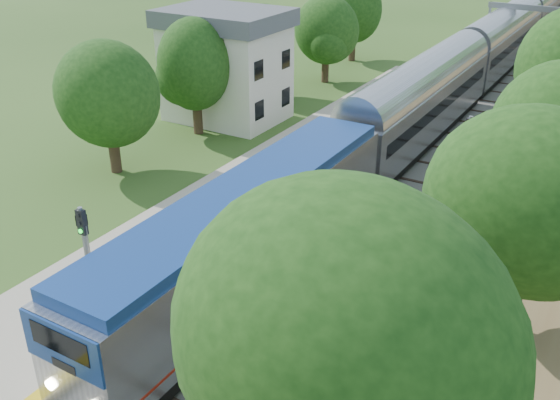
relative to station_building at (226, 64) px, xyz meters
The scene contains 10 objects.
trackbed 34.24m from the station_building, 61.93° to the left, with size 9.50×170.00×0.28m.
platform 16.99m from the station_building, 57.86° to the right, with size 6.40×68.00×0.38m, color #AAA189.
yellow_stripe 18.58m from the station_building, 50.24° to the right, with size 0.55×68.00×0.01m, color gold.
station_building is the anchor object (origin of this frame).
signal_gantry 29.94m from the station_building, 56.62° to the left, with size 8.40×0.38×6.20m.
trees_behind_platform 9.76m from the station_building, 73.13° to the right, with size 7.82×53.32×7.21m.
train 37.70m from the station_building, 68.18° to the left, with size 3.19×127.70×4.69m.
lamppost_far 25.75m from the station_building, 66.02° to the right, with size 0.47×0.47×4.72m.
signal_platform 26.45m from the station_building, 65.19° to the right, with size 0.32×0.25×5.42m.
signal_farside 22.29m from the station_building, 25.04° to the right, with size 0.34×0.27×6.26m.
Camera 1 is at (12.54, -6.58, 15.35)m, focal length 40.00 mm.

